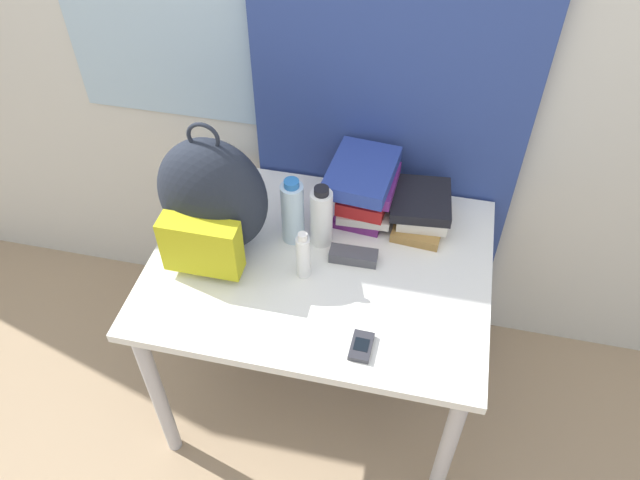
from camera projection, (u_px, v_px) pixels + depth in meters
name	position (u px, v px, depth m)	size (l,w,h in m)	color
wall_back	(353.00, 38.00, 1.93)	(6.00, 0.06, 2.50)	beige
curtain_blue	(394.00, 52.00, 1.87)	(0.90, 0.04, 2.50)	navy
desk	(320.00, 282.00, 2.02)	(1.06, 0.81, 0.75)	silver
backpack	(212.00, 201.00, 1.86)	(0.34, 0.28, 0.47)	#1E232D
book_stack_left	(364.00, 187.00, 2.03)	(0.23, 0.29, 0.20)	#6B2370
book_stack_center	(421.00, 208.00, 2.05)	(0.21, 0.26, 0.11)	olive
water_bottle	(293.00, 212.00, 1.95)	(0.07, 0.07, 0.24)	silver
sports_bottle	(321.00, 217.00, 1.94)	(0.07, 0.07, 0.22)	white
sunscreen_bottle	(303.00, 256.00, 1.86)	(0.04, 0.04, 0.17)	white
cell_phone	(361.00, 346.00, 1.72)	(0.06, 0.10, 0.02)	#2D2D33
sunglasses_case	(353.00, 256.00, 1.95)	(0.15, 0.06, 0.04)	#47474C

